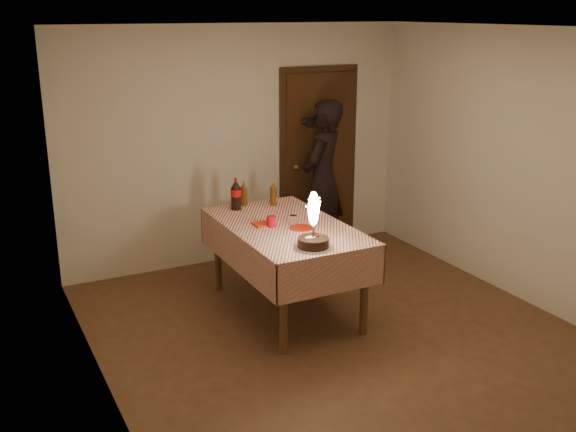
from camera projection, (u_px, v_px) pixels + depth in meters
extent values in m
cube|color=brown|center=(341.00, 337.00, 5.88)|extent=(4.00, 4.50, 0.01)
cube|color=beige|center=(238.00, 145.00, 7.41)|extent=(4.00, 0.04, 2.60)
cube|color=beige|center=(567.00, 292.00, 3.57)|extent=(4.00, 0.04, 2.60)
cube|color=beige|center=(97.00, 227.00, 4.63)|extent=(0.04, 4.50, 2.60)
cube|color=beige|center=(526.00, 168.00, 6.36)|extent=(0.04, 4.50, 2.60)
cube|color=silver|center=(349.00, 28.00, 5.11)|extent=(4.00, 4.50, 0.04)
cube|color=#472814|center=(318.00, 162.00, 7.90)|extent=(0.85, 0.05, 2.05)
sphere|color=#B28C33|center=(296.00, 167.00, 7.73)|extent=(0.06, 0.06, 0.06)
cube|color=brown|center=(286.00, 228.00, 6.16)|extent=(0.90, 1.60, 0.04)
cylinder|color=brown|center=(283.00, 309.00, 5.48)|extent=(0.07, 0.07, 0.80)
cylinder|color=brown|center=(364.00, 292.00, 5.82)|extent=(0.07, 0.07, 0.80)
cylinder|color=brown|center=(218.00, 253.00, 6.74)|extent=(0.07, 0.07, 0.80)
cylinder|color=brown|center=(287.00, 241.00, 7.08)|extent=(0.07, 0.07, 0.80)
cube|color=white|center=(286.00, 226.00, 6.15)|extent=(1.02, 1.72, 0.01)
cube|color=white|center=(333.00, 275.00, 5.47)|extent=(1.02, 0.01, 0.34)
cube|color=white|center=(248.00, 219.00, 6.93)|extent=(1.02, 0.01, 0.34)
cube|color=white|center=(235.00, 252.00, 5.98)|extent=(0.01, 1.72, 0.34)
cube|color=white|center=(333.00, 236.00, 6.42)|extent=(0.01, 1.72, 0.34)
cylinder|color=white|center=(313.00, 247.00, 5.57)|extent=(0.33, 0.33, 0.01)
cylinder|color=black|center=(313.00, 242.00, 5.55)|extent=(0.26, 0.26, 0.08)
cylinder|color=white|center=(310.00, 237.00, 5.55)|extent=(0.07, 0.07, 0.00)
sphere|color=red|center=(318.00, 236.00, 5.54)|extent=(0.02, 0.02, 0.02)
cube|color=#19721E|center=(320.00, 237.00, 5.55)|extent=(0.02, 0.01, 0.00)
cube|color=#19721E|center=(317.00, 238.00, 5.53)|extent=(0.01, 0.02, 0.00)
cylinder|color=#262628|center=(313.00, 231.00, 5.52)|extent=(0.01, 0.01, 0.12)
ellipsoid|color=#FFF2BF|center=(314.00, 209.00, 5.47)|extent=(0.09, 0.09, 0.29)
sphere|color=white|center=(313.00, 222.00, 5.50)|extent=(0.04, 0.04, 0.04)
cylinder|color=red|center=(301.00, 228.00, 6.05)|extent=(0.22, 0.22, 0.01)
cylinder|color=#B90C19|center=(271.00, 221.00, 6.08)|extent=(0.08, 0.08, 0.10)
cylinder|color=white|center=(293.00, 220.00, 6.14)|extent=(0.07, 0.07, 0.09)
cube|color=#B62F14|center=(262.00, 224.00, 6.13)|extent=(0.15, 0.15, 0.02)
cylinder|color=black|center=(236.00, 199.00, 6.59)|extent=(0.10, 0.10, 0.22)
cylinder|color=red|center=(236.00, 193.00, 6.58)|extent=(0.10, 0.10, 0.07)
cone|color=black|center=(236.00, 184.00, 6.55)|extent=(0.10, 0.10, 0.08)
cylinder|color=red|center=(236.00, 179.00, 6.54)|extent=(0.03, 0.03, 0.02)
cylinder|color=#5A330F|center=(244.00, 197.00, 6.73)|extent=(0.06, 0.06, 0.18)
cone|color=#5A330F|center=(244.00, 185.00, 6.70)|extent=(0.06, 0.06, 0.06)
cylinder|color=olive|center=(244.00, 182.00, 6.69)|extent=(0.02, 0.02, 0.02)
cylinder|color=#5A330F|center=(273.00, 197.00, 6.74)|extent=(0.06, 0.06, 0.18)
cone|color=#5A330F|center=(273.00, 185.00, 6.70)|extent=(0.06, 0.06, 0.06)
cylinder|color=olive|center=(273.00, 182.00, 6.69)|extent=(0.02, 0.02, 0.02)
imported|color=black|center=(323.00, 180.00, 7.55)|extent=(0.78, 0.75, 1.80)
cube|color=black|center=(313.00, 122.00, 7.42)|extent=(0.16, 0.15, 0.10)
cylinder|color=black|center=(306.00, 122.00, 7.45)|extent=(0.11, 0.11, 0.08)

